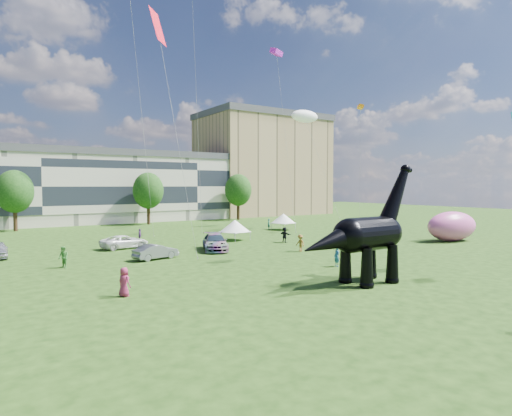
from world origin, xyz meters
TOP-DOWN VIEW (x-y plane):
  - ground at (0.00, 0.00)m, footprint 220.00×220.00m
  - terrace_row at (-8.00, 62.00)m, footprint 78.00×11.00m
  - apartment_block at (40.00, 65.00)m, footprint 28.00×18.00m
  - tree_mid_left at (-12.00, 53.00)m, footprint 5.20×5.20m
  - tree_mid_right at (8.00, 53.00)m, footprint 5.20×5.20m
  - tree_far_right at (26.00, 53.00)m, footprint 5.20×5.20m
  - dinosaur_sculpture at (5.01, 1.74)m, footprint 10.37×2.89m
  - car_grey at (-3.41, 18.78)m, footprint 4.34×2.30m
  - car_white at (-3.78, 27.06)m, footprint 5.33×3.15m
  - car_dark at (3.55, 20.50)m, footprint 4.42×6.24m
  - gazebo_near at (9.39, 26.33)m, footprint 4.41×4.41m
  - gazebo_far at (21.81, 32.97)m, footprint 4.30×4.30m
  - inflatable_pink at (30.77, 11.36)m, footprint 7.54×4.50m
  - visitors at (-2.13, 14.70)m, footprint 45.69×45.55m
  - kites at (22.82, 20.39)m, footprint 64.57×53.13m

SIDE VIEW (x-z plane):
  - ground at x=0.00m, z-range 0.00..0.00m
  - car_grey at x=-3.41m, z-range 0.00..1.36m
  - car_white at x=-3.78m, z-range 0.00..1.39m
  - car_dark at x=3.55m, z-range 0.00..1.68m
  - visitors at x=-2.13m, z-range -0.07..1.81m
  - gazebo_far at x=21.81m, z-range 0.50..2.95m
  - gazebo_near at x=9.39m, z-range 0.50..3.00m
  - inflatable_pink at x=30.77m, z-range 0.00..3.56m
  - dinosaur_sculpture at x=5.01m, z-range -1.04..7.47m
  - terrace_row at x=-8.00m, z-range 0.00..12.00m
  - tree_mid_left at x=-12.00m, z-range 1.57..11.01m
  - tree_mid_right at x=8.00m, z-range 1.57..11.01m
  - tree_far_right at x=26.00m, z-range 1.57..11.01m
  - apartment_block at x=40.00m, z-range 0.00..22.00m
  - kites at x=22.82m, z-range 5.22..34.03m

